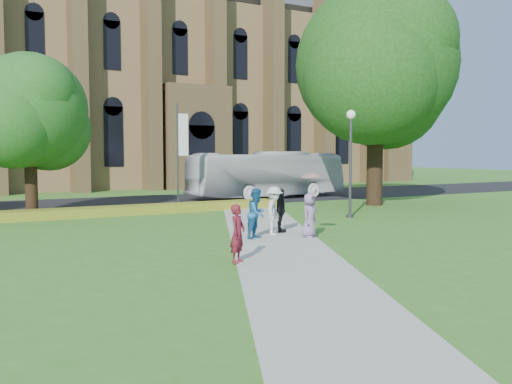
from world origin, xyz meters
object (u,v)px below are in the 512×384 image
large_tree (376,65)px  pedestrian_0 (238,233)px  streetlamp (351,150)px  tour_coach (268,175)px

large_tree → pedestrian_0: size_ratio=7.90×
large_tree → streetlamp: bearing=-140.7°
streetlamp → pedestrian_0: bearing=-143.4°
streetlamp → tour_coach: bearing=78.2°
streetlamp → large_tree: (5.50, 4.50, 5.07)m
large_tree → pedestrian_0: 21.13m
streetlamp → pedestrian_0: (-10.17, -7.54, -2.42)m
tour_coach → pedestrian_0: tour_coach is taller
streetlamp → tour_coach: (2.54, 12.16, -1.66)m
large_tree → tour_coach: large_tree is taller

